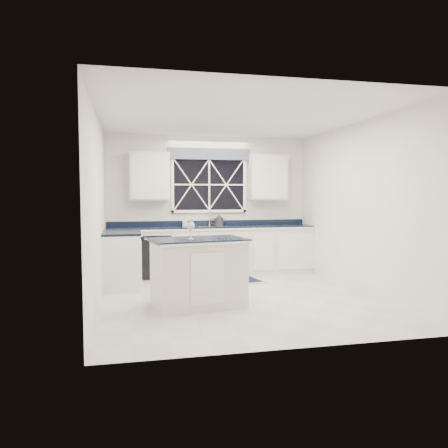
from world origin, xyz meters
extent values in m
plane|color=silver|center=(0.00, 0.00, 0.00)|extent=(4.50, 4.50, 0.00)
cube|color=white|center=(0.00, 2.25, 1.35)|extent=(4.00, 0.10, 2.70)
cube|color=white|center=(0.00, 1.95, 0.45)|extent=(3.98, 0.60, 0.90)
cube|color=white|center=(-1.70, 1.15, 0.45)|extent=(0.60, 1.00, 0.90)
cube|color=black|center=(0.00, 1.95, 0.92)|extent=(3.98, 0.64, 0.04)
cube|color=black|center=(-1.10, 1.95, 0.41)|extent=(0.60, 0.58, 0.82)
cube|color=black|center=(0.00, 2.22, 1.75)|extent=(1.40, 0.02, 1.00)
cube|color=slate|center=(0.00, 2.16, 2.35)|extent=(1.65, 0.04, 0.22)
cube|color=white|center=(-1.18, 2.08, 1.90)|extent=(0.75, 0.34, 0.90)
cube|color=white|center=(1.18, 2.08, 1.90)|extent=(0.75, 0.34, 0.90)
cylinder|color=#AEAFB1|center=(0.00, 2.17, 0.96)|extent=(0.05, 0.05, 0.04)
cylinder|color=#AEAFB1|center=(0.00, 2.17, 1.10)|extent=(0.02, 0.02, 0.28)
cylinder|color=#AEAFB1|center=(0.00, 2.08, 1.23)|extent=(0.02, 0.18, 0.02)
cube|color=white|center=(-0.63, -0.37, 0.46)|extent=(1.31, 0.90, 0.91)
cube|color=black|center=(-0.63, -0.37, 0.93)|extent=(1.38, 0.97, 0.04)
cube|color=#B5B4AF|center=(0.05, 1.22, 0.01)|extent=(1.55, 1.11, 0.01)
cube|color=black|center=(0.05, 1.22, 0.02)|extent=(1.37, 0.93, 0.01)
cylinder|color=#2B2B2E|center=(0.17, 2.07, 1.02)|extent=(0.24, 0.24, 0.15)
cone|color=#2B2B2E|center=(0.17, 2.07, 1.13)|extent=(0.20, 0.20, 0.07)
torus|color=#2B2B2E|center=(0.08, 2.11, 1.03)|extent=(0.12, 0.06, 0.13)
cylinder|color=#2B2B2E|center=(0.27, 2.03, 1.04)|extent=(0.08, 0.05, 0.10)
cylinder|color=silver|center=(-0.75, -0.42, 0.96)|extent=(0.08, 0.08, 0.01)
cylinder|color=silver|center=(-0.75, -0.42, 1.02)|extent=(0.01, 0.01, 0.13)
ellipsoid|color=silver|center=(-0.75, -0.42, 1.13)|extent=(0.10, 0.10, 0.13)
cylinder|color=#D9CE73|center=(-0.75, -0.42, 1.11)|extent=(0.08, 0.08, 0.06)
imported|color=silver|center=(-0.50, 2.07, 1.04)|extent=(0.11, 0.11, 0.21)
camera|label=1|loc=(-1.60, -6.32, 1.57)|focal=35.00mm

